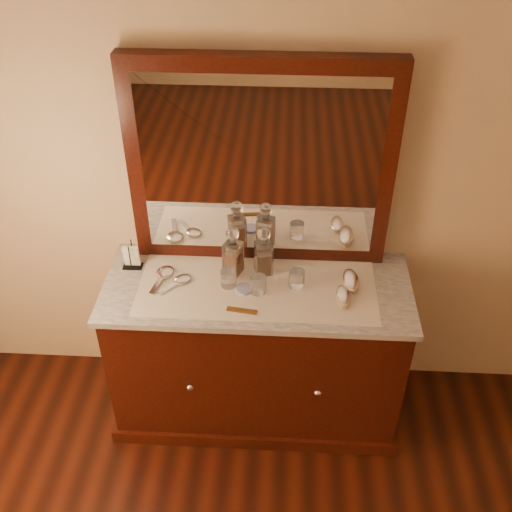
# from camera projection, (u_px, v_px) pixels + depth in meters

# --- Properties ---
(dresser_cabinet) EXTENTS (1.40, 0.55, 0.82)m
(dresser_cabinet) POSITION_uv_depth(u_px,v_px,m) (257.00, 352.00, 3.06)
(dresser_cabinet) COLOR black
(dresser_cabinet) RESTS_ON floor
(dresser_plinth) EXTENTS (1.46, 0.59, 0.08)m
(dresser_plinth) POSITION_uv_depth(u_px,v_px,m) (257.00, 399.00, 3.28)
(dresser_plinth) COLOR black
(dresser_plinth) RESTS_ON floor
(knob_left) EXTENTS (0.04, 0.04, 0.04)m
(knob_left) POSITION_uv_depth(u_px,v_px,m) (190.00, 387.00, 2.82)
(knob_left) COLOR silver
(knob_left) RESTS_ON dresser_cabinet
(knob_right) EXTENTS (0.04, 0.04, 0.04)m
(knob_right) POSITION_uv_depth(u_px,v_px,m) (318.00, 393.00, 2.80)
(knob_right) COLOR silver
(knob_right) RESTS_ON dresser_cabinet
(marble_top) EXTENTS (1.44, 0.59, 0.03)m
(marble_top) POSITION_uv_depth(u_px,v_px,m) (257.00, 288.00, 2.80)
(marble_top) COLOR silver
(marble_top) RESTS_ON dresser_cabinet
(mirror_frame) EXTENTS (1.20, 0.08, 1.00)m
(mirror_frame) POSITION_uv_depth(u_px,v_px,m) (260.00, 165.00, 2.69)
(mirror_frame) COLOR black
(mirror_frame) RESTS_ON marble_top
(mirror_glass) EXTENTS (1.06, 0.01, 0.86)m
(mirror_glass) POSITION_uv_depth(u_px,v_px,m) (260.00, 169.00, 2.66)
(mirror_glass) COLOR white
(mirror_glass) RESTS_ON marble_top
(lace_runner) EXTENTS (1.10, 0.45, 0.00)m
(lace_runner) POSITION_uv_depth(u_px,v_px,m) (257.00, 288.00, 2.78)
(lace_runner) COLOR silver
(lace_runner) RESTS_ON marble_top
(pin_dish) EXTENTS (0.09, 0.09, 0.01)m
(pin_dish) POSITION_uv_depth(u_px,v_px,m) (244.00, 289.00, 2.76)
(pin_dish) COLOR silver
(pin_dish) RESTS_ON lace_runner
(comb) EXTENTS (0.14, 0.04, 0.01)m
(comb) POSITION_uv_depth(u_px,v_px,m) (242.00, 310.00, 2.65)
(comb) COLOR brown
(comb) RESTS_ON lace_runner
(napkin_rack) EXTENTS (0.09, 0.06, 0.14)m
(napkin_rack) POSITION_uv_depth(u_px,v_px,m) (132.00, 257.00, 2.87)
(napkin_rack) COLOR black
(napkin_rack) RESTS_ON marble_top
(decanter_left) EXTENTS (0.10, 0.10, 0.26)m
(decanter_left) POSITION_uv_depth(u_px,v_px,m) (233.00, 255.00, 2.81)
(decanter_left) COLOR #9C4F16
(decanter_left) RESTS_ON lace_runner
(decanter_right) EXTENTS (0.09, 0.09, 0.25)m
(decanter_right) POSITION_uv_depth(u_px,v_px,m) (264.00, 255.00, 2.81)
(decanter_right) COLOR #9C4F16
(decanter_right) RESTS_ON lace_runner
(brush_near) EXTENTS (0.07, 0.15, 0.04)m
(brush_near) POSITION_uv_depth(u_px,v_px,m) (343.00, 297.00, 2.69)
(brush_near) COLOR tan
(brush_near) RESTS_ON lace_runner
(brush_far) EXTENTS (0.08, 0.17, 0.05)m
(brush_far) POSITION_uv_depth(u_px,v_px,m) (351.00, 282.00, 2.78)
(brush_far) COLOR tan
(brush_far) RESTS_ON lace_runner
(hand_mirror_outer) EXTENTS (0.11, 0.22, 0.02)m
(hand_mirror_outer) POSITION_uv_depth(u_px,v_px,m) (163.00, 275.00, 2.84)
(hand_mirror_outer) COLOR silver
(hand_mirror_outer) RESTS_ON lace_runner
(hand_mirror_inner) EXTENTS (0.16, 0.17, 0.02)m
(hand_mirror_inner) POSITION_uv_depth(u_px,v_px,m) (180.00, 281.00, 2.80)
(hand_mirror_inner) COLOR silver
(hand_mirror_inner) RESTS_ON lace_runner
(tumblers) EXTENTS (0.39, 0.13, 0.08)m
(tumblers) POSITION_uv_depth(u_px,v_px,m) (261.00, 280.00, 2.75)
(tumblers) COLOR white
(tumblers) RESTS_ON lace_runner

